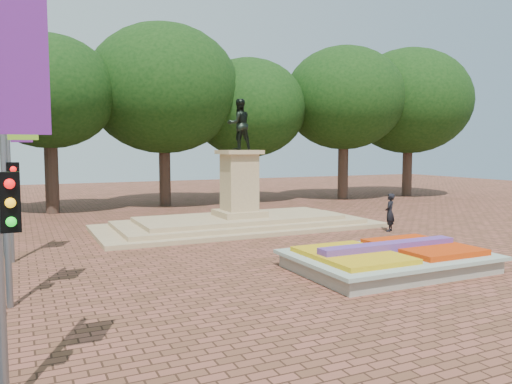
# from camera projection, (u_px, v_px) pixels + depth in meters

# --- Properties ---
(ground) EXTENTS (90.00, 90.00, 0.00)m
(ground) POSITION_uv_depth(u_px,v_px,m) (329.00, 260.00, 17.80)
(ground) COLOR brown
(ground) RESTS_ON ground
(flower_bed) EXTENTS (6.30, 4.30, 0.91)m
(flower_bed) POSITION_uv_depth(u_px,v_px,m) (389.00, 258.00, 16.40)
(flower_bed) COLOR gray
(flower_bed) RESTS_ON ground
(monument) EXTENTS (14.00, 6.00, 6.40)m
(monument) POSITION_uv_depth(u_px,v_px,m) (239.00, 211.00, 24.92)
(monument) COLOR tan
(monument) RESTS_ON ground
(tree_row_back) EXTENTS (44.80, 8.80, 10.43)m
(tree_row_back) POSITION_uv_depth(u_px,v_px,m) (212.00, 109.00, 34.40)
(tree_row_back) COLOR #37261E
(tree_row_back) RESTS_ON ground
(banner_poles) EXTENTS (0.88, 11.17, 7.00)m
(banner_poles) POSITION_uv_depth(u_px,v_px,m) (9.00, 153.00, 11.97)
(banner_poles) COLOR slate
(banner_poles) RESTS_ON ground
(pedestrian) EXTENTS (0.79, 0.76, 1.83)m
(pedestrian) POSITION_uv_depth(u_px,v_px,m) (390.00, 213.00, 23.89)
(pedestrian) COLOR black
(pedestrian) RESTS_ON ground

